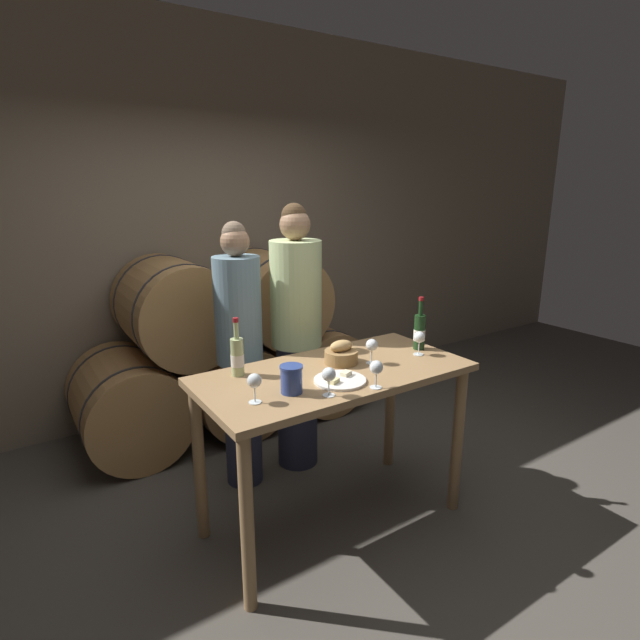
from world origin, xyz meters
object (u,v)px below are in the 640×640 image
at_px(wine_bottle_white, 237,356).
at_px(wine_glass_center, 376,368).
at_px(blue_crock, 291,378).
at_px(cheese_plate, 340,380).
at_px(tasting_table, 334,395).
at_px(wine_glass_far_left, 254,382).
at_px(wine_bottle_red, 420,331).
at_px(person_right, 296,338).
at_px(bread_basket, 341,354).
at_px(person_left, 240,355).
at_px(wine_glass_far_right, 419,338).
at_px(wine_glass_left, 329,375).
at_px(wine_glass_right, 372,346).

xyz_separation_m(wine_bottle_white, wine_glass_center, (0.50, -0.53, -0.00)).
relative_size(blue_crock, cheese_plate, 0.51).
height_order(tasting_table, wine_glass_far_left, wine_glass_far_left).
bearing_deg(wine_bottle_red, person_right, 125.63).
relative_size(wine_bottle_white, bread_basket, 1.66).
xyz_separation_m(person_left, wine_glass_far_right, (0.81, -0.74, 0.16)).
relative_size(tasting_table, wine_bottle_white, 4.75).
bearing_deg(wine_bottle_red, wine_glass_far_left, -172.72).
distance_m(person_left, person_right, 0.42).
xyz_separation_m(tasting_table, wine_glass_center, (0.03, -0.31, 0.24)).
height_order(wine_bottle_white, wine_glass_far_right, wine_bottle_white).
bearing_deg(cheese_plate, wine_glass_left, -142.23).
bearing_deg(cheese_plate, wine_glass_far_right, 7.46).
xyz_separation_m(person_right, bread_basket, (-0.07, -0.60, 0.07)).
height_order(tasting_table, person_left, person_left).
distance_m(person_right, bread_basket, 0.61).
relative_size(person_left, wine_glass_left, 12.00).
bearing_deg(bread_basket, tasting_table, -142.30).
relative_size(wine_bottle_white, blue_crock, 2.28).
bearing_deg(tasting_table, wine_glass_far_right, -6.37).
height_order(wine_glass_center, wine_glass_right, same).
height_order(person_right, wine_bottle_red, person_right).
height_order(bread_basket, cheese_plate, bread_basket).
height_order(wine_bottle_red, wine_glass_center, wine_bottle_red).
height_order(cheese_plate, wine_glass_left, wine_glass_left).
height_order(wine_glass_left, wine_glass_right, same).
xyz_separation_m(person_right, wine_bottle_white, (-0.63, -0.45, 0.12)).
distance_m(person_right, wine_bottle_white, 0.79).
bearing_deg(cheese_plate, wine_glass_right, 21.61).
xyz_separation_m(wine_bottle_red, cheese_plate, (-0.71, -0.16, -0.10)).
bearing_deg(wine_glass_far_right, wine_bottle_white, 164.39).
height_order(wine_bottle_red, wine_glass_far_left, wine_bottle_red).
bearing_deg(wine_glass_center, person_left, 105.89).
height_order(blue_crock, wine_glass_right, wine_glass_right).
bearing_deg(wine_glass_right, wine_glass_left, -152.58).
relative_size(wine_bottle_white, wine_glass_far_left, 2.20).
xyz_separation_m(wine_glass_left, wine_glass_right, (0.45, 0.23, 0.00)).
bearing_deg(wine_glass_far_left, wine_glass_far_right, 3.78).
xyz_separation_m(blue_crock, cheese_plate, (0.27, -0.02, -0.07)).
height_order(blue_crock, cheese_plate, blue_crock).
xyz_separation_m(wine_bottle_white, bread_basket, (0.56, -0.15, -0.05)).
relative_size(wine_glass_left, wine_glass_far_right, 1.00).
bearing_deg(wine_glass_center, wine_bottle_white, 133.01).
relative_size(wine_glass_right, wine_glass_far_right, 1.00).
bearing_deg(wine_glass_far_right, wine_glass_far_left, -176.22).
xyz_separation_m(wine_glass_far_left, wine_glass_far_right, (1.11, 0.07, 0.00)).
bearing_deg(person_left, bread_basket, -60.17).
relative_size(bread_basket, wine_glass_center, 1.32).
relative_size(person_right, blue_crock, 13.15).
bearing_deg(cheese_plate, person_right, 74.10).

